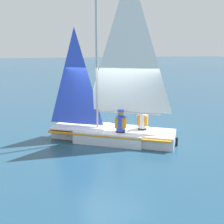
# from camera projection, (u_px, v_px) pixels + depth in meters

# --- Properties ---
(ground_plane) EXTENTS (260.00, 260.00, 0.00)m
(ground_plane) POSITION_uv_depth(u_px,v_px,m) (112.00, 140.00, 9.80)
(ground_plane) COLOR navy
(sailboat_main) EXTENTS (3.88, 4.05, 5.70)m
(sailboat_main) POSITION_uv_depth(u_px,v_px,m) (113.00, 117.00, 9.61)
(sailboat_main) COLOR silver
(sailboat_main) RESTS_ON ground_plane
(sailor_helm) EXTENTS (0.42, 0.43, 1.16)m
(sailor_helm) POSITION_uv_depth(u_px,v_px,m) (121.00, 126.00, 9.30)
(sailor_helm) COLOR black
(sailor_helm) RESTS_ON ground_plane
(sailor_crew) EXTENTS (0.42, 0.43, 1.16)m
(sailor_crew) POSITION_uv_depth(u_px,v_px,m) (143.00, 123.00, 9.64)
(sailor_crew) COLOR black
(sailor_crew) RESTS_ON ground_plane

